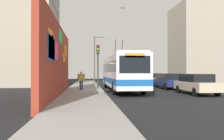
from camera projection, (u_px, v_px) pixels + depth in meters
name	position (u px, v px, depth m)	size (l,w,h in m)	color
ground_plane	(103.00, 92.00, 19.97)	(80.00, 80.00, 0.00)	black
sidewalk_slab	(84.00, 91.00, 19.80)	(48.00, 3.20, 0.15)	gray
graffiti_wall	(58.00, 61.00, 15.41)	(13.53, 0.32, 4.90)	maroon
building_far_left	(27.00, 22.00, 29.56)	(9.69, 7.26, 16.51)	#9E937F
building_far_right	(196.00, 44.00, 38.59)	(8.03, 7.18, 12.97)	#9E937F
city_bus	(121.00, 71.00, 21.37)	(12.48, 2.53, 4.98)	silver
parked_car_champagne	(196.00, 84.00, 17.57)	(4.49, 1.85, 1.58)	#C6B793
parked_car_navy	(168.00, 81.00, 23.57)	(4.58, 1.92, 1.58)	navy
parked_car_silver	(152.00, 79.00, 29.43)	(4.63, 1.91, 1.58)	#B7B7BC
pedestrian_midblock	(81.00, 79.00, 20.22)	(0.22, 0.74, 1.63)	#2D3F59
traffic_light	(98.00, 59.00, 21.77)	(0.49, 0.28, 4.19)	#2D382D
street_lamp	(96.00, 56.00, 29.22)	(0.44, 1.74, 6.21)	#4C4C51
flying_pigeons	(122.00, 8.00, 20.30)	(0.32, 0.56, 0.13)	gray
curbside_puddle	(110.00, 92.00, 19.66)	(1.54, 1.54, 0.00)	black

